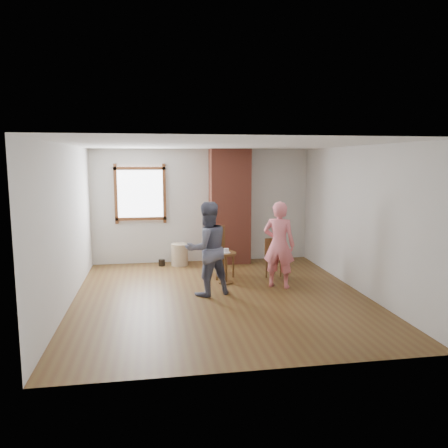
% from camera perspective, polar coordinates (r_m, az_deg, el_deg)
% --- Properties ---
extents(ground, '(5.50, 5.50, 0.00)m').
position_cam_1_polar(ground, '(7.69, -0.43, -9.40)').
color(ground, brown).
rests_on(ground, ground).
extents(room_shell, '(5.04, 5.52, 2.62)m').
position_cam_1_polar(room_shell, '(7.94, -1.53, 4.47)').
color(room_shell, silver).
rests_on(room_shell, ground).
extents(brick_chimney, '(0.90, 0.50, 2.60)m').
position_cam_1_polar(brick_chimney, '(9.95, 0.74, 2.30)').
color(brick_chimney, '#A84F3B').
rests_on(brick_chimney, ground).
extents(stoneware_crock, '(0.42, 0.42, 0.49)m').
position_cam_1_polar(stoneware_crock, '(9.88, -5.81, -3.98)').
color(stoneware_crock, beige).
rests_on(stoneware_crock, ground).
extents(dark_pot, '(0.16, 0.16, 0.14)m').
position_cam_1_polar(dark_pot, '(9.90, -8.13, -5.02)').
color(dark_pot, black).
rests_on(dark_pot, ground).
extents(dining_chair_left, '(0.62, 0.62, 1.01)m').
position_cam_1_polar(dining_chair_left, '(8.87, -0.78, -3.23)').
color(dining_chair_left, brown).
rests_on(dining_chair_left, ground).
extents(dining_chair_right, '(0.39, 0.39, 0.80)m').
position_cam_1_polar(dining_chair_right, '(8.76, 6.70, -4.22)').
color(dining_chair_right, brown).
rests_on(dining_chair_right, ground).
extents(side_table, '(0.40, 0.40, 0.60)m').
position_cam_1_polar(side_table, '(8.37, 0.23, -5.07)').
color(side_table, brown).
rests_on(side_table, ground).
extents(cake_plate, '(0.18, 0.18, 0.01)m').
position_cam_1_polar(cake_plate, '(8.32, 0.24, -3.73)').
color(cake_plate, white).
rests_on(cake_plate, side_table).
extents(cake_slice, '(0.08, 0.07, 0.06)m').
position_cam_1_polar(cake_slice, '(8.32, 0.30, -3.50)').
color(cake_slice, white).
rests_on(cake_slice, cake_plate).
extents(man, '(0.95, 0.84, 1.64)m').
position_cam_1_polar(man, '(7.59, -2.22, -3.25)').
color(man, '#131535').
rests_on(man, ground).
extents(person_pink, '(0.70, 0.62, 1.60)m').
position_cam_1_polar(person_pink, '(8.11, 7.20, -2.69)').
color(person_pink, pink).
rests_on(person_pink, ground).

